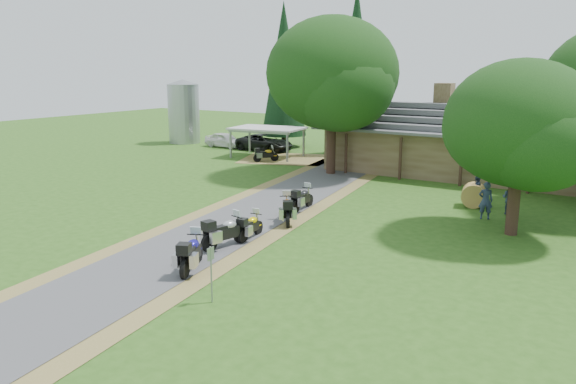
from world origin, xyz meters
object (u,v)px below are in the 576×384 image
Objects in this scene: motorcycle_row_e at (302,197)px; motorcycle_carport_a at (266,154)px; motorcycle_row_c at (250,225)px; silo at (184,111)px; carport at (267,142)px; motorcycle_row_d at (287,208)px; car_dark_suv at (264,138)px; motorcycle_row_a at (191,251)px; car_white_sedan at (225,138)px; lodge at (480,140)px; hay_bale at (474,195)px; motorcycle_row_b at (225,230)px.

motorcycle_carport_a is (-10.33, 11.65, -0.04)m from motorcycle_row_e.
silo is at bearing 40.15° from motorcycle_row_c.
motorcycle_row_e is at bearing -57.15° from carport.
motorcycle_carport_a is at bearing 38.76° from motorcycle_row_e.
motorcycle_row_e is (-0.67, 2.56, -0.06)m from motorcycle_row_d.
motorcycle_carport_a is at bearing -141.80° from car_dark_suv.
silo reaches higher than motorcycle_row_a.
silo is 1.07× the size of car_dark_suv.
lodge is at bearing -90.27° from car_white_sedan.
lodge is at bearing -3.67° from silo.
motorcycle_row_a is at bearing 149.21° from motorcycle_row_d.
car_dark_suv is 2.69× the size of motorcycle_row_a.
motorcycle_row_a reaches higher than motorcycle_row_e.
motorcycle_row_c is 12.94m from hay_bale.
lodge reaches higher than carport.
motorcycle_row_b reaches higher than motorcycle_row_c.
car_white_sedan is 26.67m from motorcycle_row_d.
carport is 20.52m from hay_bale.
car_white_sedan reaches higher than motorcycle_row_b.
motorcycle_row_c is at bearing -175.52° from motorcycle_row_e.
car_dark_suv reaches higher than motorcycle_row_e.
motorcycle_row_c is 0.99× the size of motorcycle_carport_a.
hay_bale reaches higher than motorcycle_carport_a.
silo is (-28.92, 1.85, 0.63)m from lodge.
motorcycle_row_e is 9.21m from hay_bale.
motorcycle_row_b is 14.34m from hay_bale.
car_white_sedan is 2.43× the size of motorcycle_row_a.
lodge is 23.54m from car_white_sedan.
motorcycle_row_b reaches higher than motorcycle_row_d.
lodge is at bearing -19.77° from motorcycle_row_c.
lodge is 9.98× the size of motorcycle_row_b.
carport is 26.66m from motorcycle_row_a.
motorcycle_carport_a is at bearing -66.20° from carport.
motorcycle_carport_a is at bearing 25.41° from motorcycle_row_c.
lodge reaches higher than motorcycle_row_a.
car_white_sedan is at bearing 95.80° from motorcycle_carport_a.
car_dark_suv is at bearing 120.96° from carport.
motorcycle_carport_a is at bearing -21.20° from silo.
motorcycle_row_c is at bearing 6.10° from motorcycle_row_b.
carport is 0.99× the size of car_dark_suv.
lodge is 25.25m from motorcycle_row_a.
silo is 4.89× the size of hay_bale.
carport reaches higher than car_white_sedan.
motorcycle_row_a is (19.35, -26.21, -0.14)m from car_white_sedan.
motorcycle_row_e is at bearing -143.22° from hay_bale.
silo is 3.42× the size of motorcycle_row_c.
motorcycle_row_b is at bearing -118.46° from hay_bale.
carport is at bearing -109.38° from car_white_sedan.
car_white_sedan is 2.85× the size of motorcycle_carport_a.
silo is 34.08m from motorcycle_row_b.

